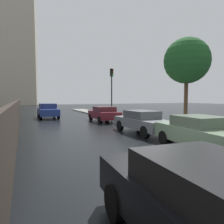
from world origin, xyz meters
TOP-DOWN VIEW (x-y plane):
  - ground at (0.00, 0.00)m, footprint 120.00×120.00m
  - fence_far at (-4.30, 0.00)m, footprint 0.20×60.00m
  - car_black_near_kerb at (-1.81, -4.23)m, footprint 1.92×4.37m
  - car_blue_mid_road at (-1.50, 16.47)m, footprint 1.92×4.30m
  - car_maroon_far_ahead at (2.78, 11.21)m, footprint 1.95×3.99m
  - car_grey_behind_camera at (2.67, 4.62)m, footprint 1.80×4.40m
  - car_green_far_lane at (2.68, 0.21)m, footprint 2.12×4.24m
  - traffic_light at (4.24, 12.81)m, footprint 0.26×0.39m
  - street_tree_near at (6.90, 5.51)m, footprint 3.25×3.25m
  - distant_tower at (-6.63, 59.35)m, footprint 14.44×8.34m

SIDE VIEW (x-z plane):
  - ground at x=0.00m, z-range 0.00..0.00m
  - car_maroon_far_ahead at x=2.78m, z-range 0.04..1.38m
  - car_grey_behind_camera at x=2.67m, z-range 0.04..1.41m
  - car_black_near_kerb at x=-1.81m, z-range 0.04..1.43m
  - car_green_far_lane at x=2.68m, z-range 0.03..1.43m
  - car_blue_mid_road at x=-1.50m, z-range 0.03..1.56m
  - fence_far at x=-4.30m, z-range 0.00..1.93m
  - traffic_light at x=4.24m, z-range 1.04..5.91m
  - street_tree_near at x=6.90m, z-range 1.56..7.97m
  - distant_tower at x=-6.63m, z-range 0.00..29.77m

